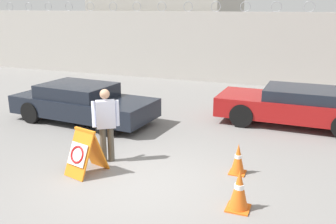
{
  "coord_description": "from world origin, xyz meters",
  "views": [
    {
      "loc": [
        3.12,
        -6.38,
        3.56
      ],
      "look_at": [
        0.05,
        1.46,
        1.17
      ],
      "focal_mm": 40.0,
      "sensor_mm": 36.0,
      "label": 1
    }
  ],
  "objects": [
    {
      "name": "security_guard",
      "position": [
        -1.23,
        0.79,
        0.98
      ],
      "size": [
        0.68,
        0.44,
        1.75
      ],
      "rotation": [
        0.0,
        0.0,
        -2.56
      ],
      "color": "#514C42",
      "rests_on": "ground_plane"
    },
    {
      "name": "building_block",
      "position": [
        -5.83,
        17.13,
        3.11
      ],
      "size": [
        8.0,
        7.72,
        6.22
      ],
      "color": "#B2ADA3",
      "rests_on": "ground_plane"
    },
    {
      "name": "traffic_cone_near",
      "position": [
        1.79,
        1.24,
        0.34
      ],
      "size": [
        0.35,
        0.35,
        0.69
      ],
      "color": "orange",
      "rests_on": "ground_plane"
    },
    {
      "name": "perimeter_wall",
      "position": [
        -0.0,
        11.15,
        1.66
      ],
      "size": [
        36.0,
        0.3,
        3.77
      ],
      "color": "#ADA8A0",
      "rests_on": "ground_plane"
    },
    {
      "name": "traffic_cone_mid",
      "position": [
        2.09,
        -0.27,
        0.39
      ],
      "size": [
        0.42,
        0.42,
        0.78
      ],
      "color": "orange",
      "rests_on": "ground_plane"
    },
    {
      "name": "parked_car_rear_sedan",
      "position": [
        2.72,
        5.39,
        0.62
      ],
      "size": [
        4.64,
        2.03,
        1.17
      ],
      "rotation": [
        0.0,
        0.0,
        3.12
      ],
      "color": "black",
      "rests_on": "ground_plane"
    },
    {
      "name": "ground_plane",
      "position": [
        0.0,
        0.0,
        0.0
      ],
      "size": [
        90.0,
        90.0,
        0.0
      ],
      "primitive_type": "plane",
      "color": "gray"
    },
    {
      "name": "barricade_sign",
      "position": [
        -1.35,
        0.03,
        0.5
      ],
      "size": [
        0.77,
        0.95,
        1.01
      ],
      "rotation": [
        0.0,
        0.0,
        -0.26
      ],
      "color": "orange",
      "rests_on": "ground_plane"
    },
    {
      "name": "parked_car_front_coupe",
      "position": [
        -3.59,
        3.32,
        0.61
      ],
      "size": [
        4.7,
        2.21,
        1.19
      ],
      "rotation": [
        0.0,
        0.0,
        -0.08
      ],
      "color": "black",
      "rests_on": "ground_plane"
    }
  ]
}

